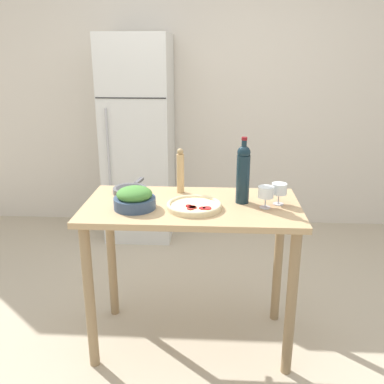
{
  "coord_description": "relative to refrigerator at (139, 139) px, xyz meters",
  "views": [
    {
      "loc": [
        0.13,
        -2.23,
        1.7
      ],
      "look_at": [
        0.0,
        0.03,
        0.95
      ],
      "focal_mm": 40.0,
      "sensor_mm": 36.0,
      "label": 1
    }
  ],
  "objects": [
    {
      "name": "wine_bottle",
      "position": [
        0.86,
        -1.59,
        0.14
      ],
      "size": [
        0.07,
        0.07,
        0.37
      ],
      "color": "#142833",
      "rests_on": "prep_counter"
    },
    {
      "name": "ground_plane",
      "position": [
        0.58,
        -1.63,
        -0.92
      ],
      "size": [
        14.0,
        14.0,
        0.0
      ],
      "primitive_type": "plane",
      "color": "#BCAD93"
    },
    {
      "name": "wall_back",
      "position": [
        0.58,
        0.36,
        0.38
      ],
      "size": [
        6.4,
        0.06,
        2.6
      ],
      "color": "silver",
      "rests_on": "ground_plane"
    },
    {
      "name": "salad_bowl",
      "position": [
        0.28,
        -1.72,
        0.02
      ],
      "size": [
        0.23,
        0.23,
        0.12
      ],
      "color": "#384C6B",
      "rests_on": "prep_counter"
    },
    {
      "name": "wine_glass_near",
      "position": [
        0.98,
        -1.67,
        0.05
      ],
      "size": [
        0.08,
        0.08,
        0.12
      ],
      "color": "silver",
      "rests_on": "prep_counter"
    },
    {
      "name": "pepper_mill",
      "position": [
        0.5,
        -1.43,
        0.1
      ],
      "size": [
        0.04,
        0.04,
        0.27
      ],
      "color": "tan",
      "rests_on": "prep_counter"
    },
    {
      "name": "refrigerator",
      "position": [
        0.0,
        0.0,
        0.0
      ],
      "size": [
        0.6,
        0.64,
        1.85
      ],
      "color": "silver",
      "rests_on": "ground_plane"
    },
    {
      "name": "cast_iron_skillet",
      "position": [
        0.2,
        -1.46,
        -0.01
      ],
      "size": [
        0.2,
        0.32,
        0.03
      ],
      "color": "#56565B",
      "rests_on": "prep_counter"
    },
    {
      "name": "prep_counter",
      "position": [
        0.58,
        -1.63,
        -0.18
      ],
      "size": [
        1.2,
        0.62,
        0.89
      ],
      "color": "tan",
      "rests_on": "ground_plane"
    },
    {
      "name": "homemade_pizza",
      "position": [
        0.6,
        -1.7,
        -0.02
      ],
      "size": [
        0.3,
        0.3,
        0.03
      ],
      "color": "beige",
      "rests_on": "prep_counter"
    },
    {
      "name": "wine_glass_far",
      "position": [
        1.06,
        -1.61,
        0.05
      ],
      "size": [
        0.08,
        0.08,
        0.12
      ],
      "color": "silver",
      "rests_on": "prep_counter"
    }
  ]
}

